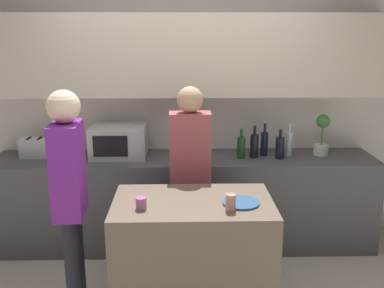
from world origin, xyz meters
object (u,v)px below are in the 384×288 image
object	(u,v)px
person_left	(190,165)
cup_1	(141,203)
microwave	(119,141)
toaster	(35,148)
cup_0	(231,203)
bottle_1	(254,145)
bottle_4	(289,144)
plate_on_island	(241,203)
potted_plant	(322,135)
bottle_2	(264,143)
bottle_0	(241,147)
person_center	(69,189)
bottle_3	(280,147)

from	to	relation	value
person_left	cup_1	bearing A→B (deg)	64.64
microwave	cup_1	size ratio (longest dim) A/B	6.32
toaster	cup_0	world-z (taller)	toaster
bottle_1	bottle_4	distance (m)	0.34
plate_on_island	bottle_4	bearing A→B (deg)	62.79
plate_on_island	person_left	xyz separation A→B (m)	(-0.34, 0.67, 0.06)
potted_plant	cup_1	size ratio (longest dim) A/B	4.80
bottle_2	person_left	xyz separation A→B (m)	(-0.72, -0.55, -0.04)
bottle_0	person_left	bearing A→B (deg)	-136.82
person_left	toaster	bearing A→B (deg)	-21.36
bottle_0	toaster	bearing A→B (deg)	177.21
bottle_0	person_center	distance (m)	1.73
bottle_4	cup_0	bearing A→B (deg)	-117.96
cup_1	bottle_2	bearing A→B (deg)	50.62
potted_plant	bottle_3	bearing A→B (deg)	-164.84
bottle_4	person_center	world-z (taller)	person_center
microwave	bottle_0	world-z (taller)	microwave
potted_plant	cup_0	bearing A→B (deg)	-127.06
bottle_4	cup_0	world-z (taller)	bottle_4
cup_0	cup_1	world-z (taller)	cup_0
microwave	bottle_3	bearing A→B (deg)	-4.30
bottle_2	cup_1	world-z (taller)	bottle_2
potted_plant	bottle_4	distance (m)	0.33
bottle_4	person_left	size ratio (longest dim) A/B	0.20
potted_plant	plate_on_island	bearing A→B (deg)	-127.30
cup_0	bottle_1	bearing A→B (deg)	74.26
toaster	cup_1	world-z (taller)	toaster
cup_0	bottle_4	bearing A→B (deg)	62.04
cup_0	person_left	bearing A→B (deg)	107.59
bottle_1	bottle_3	xyz separation A→B (m)	(0.23, -0.05, -0.01)
toaster	bottle_4	distance (m)	2.40
potted_plant	person_center	xyz separation A→B (m)	(-2.11, -1.21, -0.08)
toaster	bottle_3	world-z (taller)	bottle_3
potted_plant	person_left	world-z (taller)	person_left
potted_plant	person_left	xyz separation A→B (m)	(-1.27, -0.55, -0.12)
bottle_1	toaster	bearing A→B (deg)	178.12
potted_plant	bottle_0	xyz separation A→B (m)	(-0.78, -0.09, -0.09)
toaster	bottle_1	size ratio (longest dim) A/B	0.86
cup_0	cup_1	distance (m)	0.60
potted_plant	bottle_4	bearing A→B (deg)	-174.00
plate_on_island	person_center	xyz separation A→B (m)	(-1.18, 0.01, 0.11)
bottle_0	person_left	xyz separation A→B (m)	(-0.49, -0.46, -0.03)
microwave	person_left	world-z (taller)	person_left
plate_on_island	person_left	size ratio (longest dim) A/B	0.16
bottle_3	bottle_4	world-z (taller)	bottle_4
cup_1	person_center	distance (m)	0.51
microwave	bottle_4	size ratio (longest dim) A/B	1.64
toaster	person_left	xyz separation A→B (m)	(1.45, -0.55, -0.01)
bottle_3	person_center	xyz separation A→B (m)	(-1.69, -1.10, 0.01)
cup_1	person_center	size ratio (longest dim) A/B	0.05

